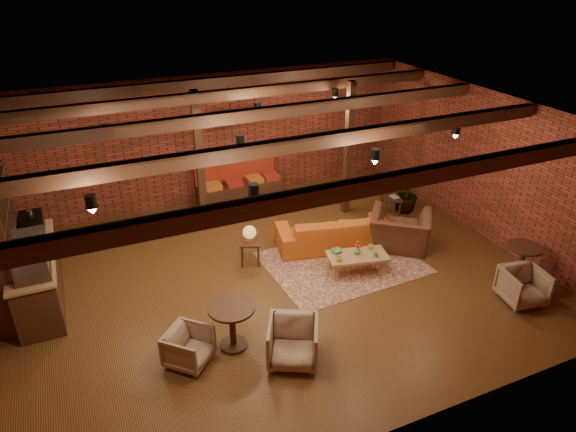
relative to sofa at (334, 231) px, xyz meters
name	(u,v)px	position (x,y,z in m)	size (l,w,h in m)	color
floor	(271,278)	(-1.74, -0.64, -0.36)	(10.00, 10.00, 0.00)	#3C210F
ceiling	(268,120)	(-1.74, -0.64, 2.84)	(10.00, 8.00, 0.02)	black
wall_back	(209,140)	(-1.74, 3.36, 1.24)	(10.00, 0.02, 3.20)	maroon
wall_front	(394,341)	(-1.74, -4.64, 1.24)	(10.00, 0.02, 3.20)	maroon
wall_right	(482,165)	(3.26, -0.64, 1.24)	(0.02, 8.00, 3.20)	maroon
ceiling_beams	(268,127)	(-1.74, -0.64, 2.72)	(9.80, 6.40, 0.22)	#321B10
ceiling_pipe	(238,116)	(-1.74, 0.96, 2.49)	(0.12, 0.12, 9.60)	black
post_left	(200,163)	(-2.34, 1.96, 1.24)	(0.16, 0.16, 3.20)	#321B10
post_right	(348,150)	(1.06, 1.36, 1.24)	(0.16, 0.16, 3.20)	#321B10
service_counter	(34,264)	(-5.84, 0.36, 0.44)	(0.80, 2.50, 1.60)	#321B10
plant_counter	(35,238)	(-5.74, 0.56, 0.86)	(0.35, 0.39, 0.30)	#337F33
shelving_hutch	(3,247)	(-6.24, 0.46, 0.84)	(0.52, 2.00, 2.40)	#321B10
banquette	(240,184)	(-1.14, 2.91, 0.14)	(2.10, 0.70, 1.00)	#A82E1C
service_sign	(242,117)	(-1.14, 2.46, 1.99)	(0.86, 0.06, 0.30)	#FF4919
ceiling_spotlights	(268,139)	(-1.74, -0.64, 2.50)	(6.40, 4.40, 0.28)	black
rug	(342,262)	(-0.16, -0.70, -0.35)	(3.05, 2.33, 0.01)	maroon
sofa	(334,231)	(0.00, 0.00, 0.00)	(2.45, 0.96, 0.72)	#BB581A
coffee_table	(357,257)	(-0.09, -1.11, 0.00)	(1.28, 0.83, 0.65)	#9E7D4A
side_table_lamp	(250,235)	(-1.90, 0.06, 0.29)	(0.53, 0.53, 0.86)	#321B10
round_table_left	(232,320)	(-3.02, -2.19, 0.17)	(0.75, 0.75, 0.78)	#321B10
armchair_a	(189,346)	(-3.76, -2.27, -0.03)	(0.63, 0.59, 0.65)	beige
armchair_b	(293,340)	(-2.26, -2.88, 0.03)	(0.76, 0.71, 0.78)	beige
armchair_right	(400,225)	(1.27, -0.62, 0.18)	(1.24, 0.80, 1.08)	brown
side_table_book	(391,199)	(1.93, 0.69, 0.09)	(0.55, 0.55, 0.51)	#321B10
round_table_right	(522,258)	(2.66, -2.63, 0.15)	(0.65, 0.65, 0.76)	#321B10
armchair_far	(523,285)	(2.18, -3.16, 0.01)	(0.71, 0.66, 0.73)	beige
plant_tall	(411,153)	(2.41, 0.78, 1.15)	(1.69, 1.69, 3.02)	#4C7F4C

